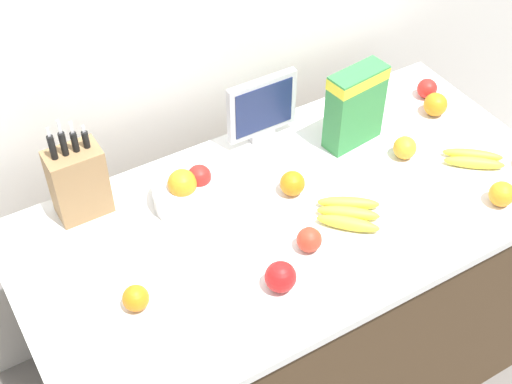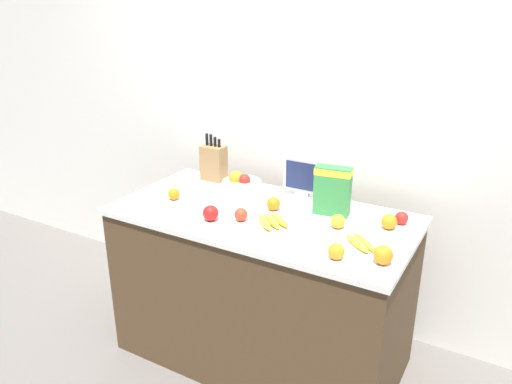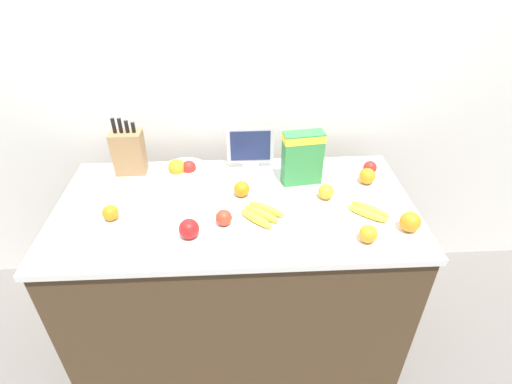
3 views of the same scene
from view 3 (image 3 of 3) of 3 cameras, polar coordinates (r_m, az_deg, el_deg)
name	(u,v)px [view 3 (image 3 of 3)]	position (r m, az deg, el deg)	size (l,w,h in m)	color
ground_plane	(240,331)	(2.46, -2.34, -19.29)	(14.00, 14.00, 0.00)	slate
wall_back	(232,76)	(2.18, -3.49, 16.20)	(9.00, 0.06, 2.60)	silver
counter	(238,276)	(2.10, -2.64, -11.87)	(1.60, 0.80, 0.92)	#4C3823
knife_block	(129,152)	(2.07, -17.73, 5.47)	(0.15, 0.10, 0.33)	#937047
small_monitor	(250,146)	(2.01, -0.81, 6.60)	(0.23, 0.03, 0.23)	#B7B7BC
cereal_box	(303,156)	(1.89, 6.68, 5.18)	(0.20, 0.10, 0.26)	#338442
fruit_bowl	(184,175)	(1.94, -10.19, 2.40)	(0.23, 0.23, 0.14)	silver
banana_bunch_left	(261,214)	(1.71, 0.76, -3.11)	(0.21, 0.21, 0.04)	yellow
banana_bunch_right	(369,211)	(1.79, 15.83, -2.67)	(0.19, 0.17, 0.04)	yellow
apple_near_bananas	(224,218)	(1.67, -4.63, -3.67)	(0.07, 0.07, 0.07)	red
apple_leftmost	(189,229)	(1.62, -9.55, -5.21)	(0.08, 0.08, 0.08)	red
apple_front	(370,167)	(2.08, 15.97, 3.39)	(0.07, 0.07, 0.07)	red
orange_mid_left	(326,192)	(1.84, 9.97, 0.04)	(0.07, 0.07, 0.07)	orange
orange_back_center	(368,234)	(1.64, 15.73, -5.78)	(0.07, 0.07, 0.07)	orange
orange_near_bowl	(242,189)	(1.83, -2.07, 0.45)	(0.07, 0.07, 0.07)	orange
orange_by_cereal	(110,213)	(1.80, -20.08, -2.82)	(0.07, 0.07, 0.07)	orange
orange_front_right	(367,176)	(1.99, 15.60, 2.20)	(0.08, 0.08, 0.08)	orange
orange_mid_right	(410,222)	(1.75, 21.17, -3.99)	(0.09, 0.09, 0.09)	orange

